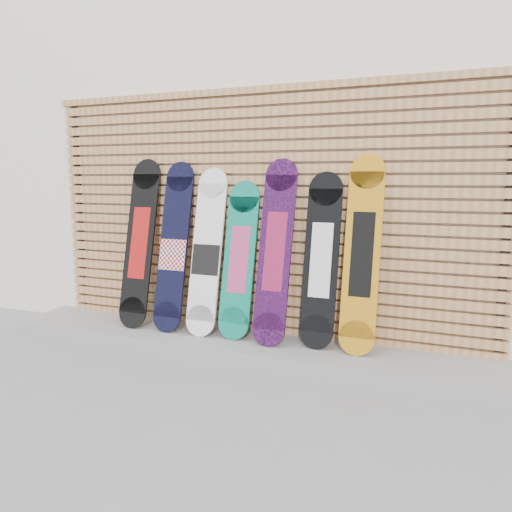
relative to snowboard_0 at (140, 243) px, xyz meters
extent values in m
plane|color=gray|center=(1.25, -0.75, -0.91)|extent=(80.00, 80.00, 0.00)
cube|color=white|center=(1.75, 2.75, 0.89)|extent=(12.00, 5.00, 3.60)
cube|color=gray|center=(1.10, -0.07, -0.85)|extent=(4.60, 0.70, 0.12)
cube|color=#B37C4A|center=(1.10, 0.22, -0.77)|extent=(4.20, 0.05, 0.08)
cube|color=#B37C4A|center=(1.10, 0.22, -0.67)|extent=(4.20, 0.05, 0.08)
cube|color=#B37C4A|center=(1.10, 0.22, -0.57)|extent=(4.20, 0.05, 0.07)
cube|color=#B37C4A|center=(1.10, 0.22, -0.48)|extent=(4.20, 0.05, 0.07)
cube|color=#B37C4A|center=(1.10, 0.22, -0.38)|extent=(4.20, 0.05, 0.07)
cube|color=#B37C4A|center=(1.10, 0.22, -0.28)|extent=(4.20, 0.05, 0.07)
cube|color=#B37C4A|center=(1.10, 0.22, -0.19)|extent=(4.20, 0.05, 0.07)
cube|color=#B37C4A|center=(1.10, 0.22, -0.09)|extent=(4.20, 0.05, 0.07)
cube|color=#B37C4A|center=(1.10, 0.22, 0.01)|extent=(4.20, 0.05, 0.07)
cube|color=#B37C4A|center=(1.10, 0.22, 0.10)|extent=(4.20, 0.05, 0.08)
cube|color=#B37C4A|center=(1.10, 0.22, 0.20)|extent=(4.20, 0.05, 0.08)
cube|color=#B37C4A|center=(1.10, 0.22, 0.30)|extent=(4.20, 0.05, 0.08)
cube|color=#B37C4A|center=(1.10, 0.22, 0.40)|extent=(4.20, 0.05, 0.08)
cube|color=#B37C4A|center=(1.10, 0.22, 0.49)|extent=(4.20, 0.05, 0.08)
cube|color=#B37C4A|center=(1.10, 0.22, 0.59)|extent=(4.20, 0.05, 0.08)
cube|color=#B37C4A|center=(1.10, 0.22, 0.69)|extent=(4.20, 0.05, 0.08)
cube|color=#B37C4A|center=(1.10, 0.22, 0.78)|extent=(4.20, 0.05, 0.08)
cube|color=#B37C4A|center=(1.10, 0.22, 0.88)|extent=(4.20, 0.05, 0.08)
cube|color=#B37C4A|center=(1.10, 0.22, 0.98)|extent=(4.20, 0.05, 0.08)
cube|color=#B37C4A|center=(1.10, 0.22, 1.07)|extent=(4.20, 0.05, 0.08)
cube|color=#B37C4A|center=(1.10, 0.22, 1.17)|extent=(4.20, 0.05, 0.08)
cube|color=#B37C4A|center=(1.10, 0.22, 1.27)|extent=(4.20, 0.05, 0.08)
cube|color=black|center=(-0.92, 0.25, 0.21)|extent=(0.06, 0.04, 2.23)
cube|color=black|center=(3.12, 0.25, 0.21)|extent=(0.06, 0.04, 2.23)
cube|color=#B37C4A|center=(1.10, 0.22, 1.36)|extent=(4.26, 0.07, 0.06)
cube|color=black|center=(0.00, 0.00, 0.00)|extent=(0.30, 0.33, 1.29)
cylinder|color=black|center=(0.00, -0.15, -0.64)|extent=(0.30, 0.09, 0.29)
cylinder|color=black|center=(0.00, 0.15, 0.64)|extent=(0.30, 0.09, 0.29)
cube|color=#980D0F|center=(0.00, 0.00, 0.00)|extent=(0.18, 0.18, 0.67)
cube|color=black|center=(0.37, 0.01, -0.02)|extent=(0.28, 0.31, 1.27)
cylinder|color=black|center=(0.37, -0.14, -0.65)|extent=(0.28, 0.09, 0.28)
cylinder|color=black|center=(0.37, 0.15, 0.62)|extent=(0.28, 0.09, 0.28)
cube|color=white|center=(0.37, -0.01, -0.09)|extent=(0.27, 0.09, 0.28)
cube|color=white|center=(0.71, 0.01, -0.04)|extent=(0.28, 0.30, 1.21)
cylinder|color=white|center=(0.71, -0.13, -0.65)|extent=(0.28, 0.09, 0.28)
cylinder|color=white|center=(0.71, 0.15, 0.56)|extent=(0.28, 0.09, 0.28)
cube|color=black|center=(0.71, 0.00, -0.12)|extent=(0.27, 0.09, 0.27)
cube|color=#0C7C63|center=(1.02, 0.03, -0.10)|extent=(0.29, 0.27, 1.09)
cylinder|color=#0C7C63|center=(1.02, -0.10, -0.65)|extent=(0.29, 0.09, 0.29)
cylinder|color=#0C7C63|center=(1.02, 0.15, 0.44)|extent=(0.29, 0.09, 0.29)
cube|color=#CF4980|center=(1.02, 0.03, -0.10)|extent=(0.18, 0.16, 0.58)
cube|color=black|center=(1.37, 0.00, -0.01)|extent=(0.29, 0.32, 1.28)
cylinder|color=black|center=(1.37, -0.15, -0.65)|extent=(0.29, 0.09, 0.28)
cylinder|color=black|center=(1.37, 0.15, 0.63)|extent=(0.29, 0.09, 0.28)
cube|color=maroon|center=(1.37, 0.00, -0.01)|extent=(0.18, 0.18, 0.66)
cube|color=black|center=(1.75, 0.05, -0.06)|extent=(0.29, 0.25, 1.17)
cylinder|color=black|center=(1.75, -0.07, -0.64)|extent=(0.29, 0.08, 0.29)
cylinder|color=black|center=(1.75, 0.16, 0.52)|extent=(0.29, 0.08, 0.29)
cube|color=white|center=(1.75, 0.05, -0.06)|extent=(0.18, 0.14, 0.61)
cube|color=orange|center=(2.09, 0.03, 0.01)|extent=(0.29, 0.27, 1.31)
cylinder|color=orange|center=(2.09, -0.09, -0.65)|extent=(0.29, 0.08, 0.28)
cylinder|color=orange|center=(2.09, 0.16, 0.66)|extent=(0.29, 0.08, 0.28)
cube|color=black|center=(2.09, 0.03, 0.01)|extent=(0.18, 0.15, 0.67)
camera|label=1|loc=(2.80, -3.91, 0.60)|focal=35.00mm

